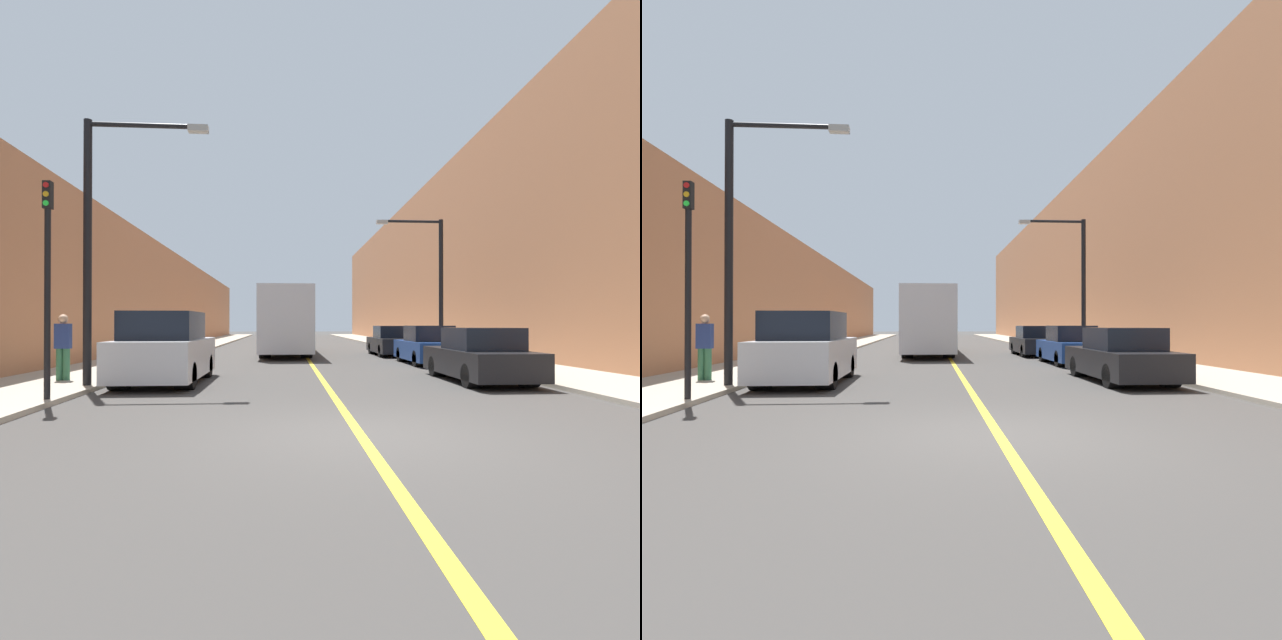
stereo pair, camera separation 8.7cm
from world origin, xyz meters
The scene contains 15 objects.
ground_plane centered at (0.00, 0.00, 0.00)m, with size 200.00×200.00×0.00m, color #3F3D3A.
sidewalk_left centered at (-7.31, 30.00, 0.05)m, with size 3.36×72.00×0.11m, color #A89E8C.
sidewalk_right centered at (7.31, 30.00, 0.05)m, with size 3.36×72.00×0.11m, color #A89E8C.
building_row_left centered at (-10.99, 30.00, 3.40)m, with size 4.00×72.00×6.80m, color #B2724C.
building_row_right centered at (10.99, 30.00, 5.81)m, with size 4.00×72.00×11.62m, color #B2724C.
road_center_line centered at (0.00, 30.00, 0.00)m, with size 0.16×72.00×0.01m, color gold.
bus centered at (-1.01, 20.43, 1.80)m, with size 2.51×12.62×3.35m.
parked_suv_left centered at (-4.31, 6.61, 0.89)m, with size 2.03×4.52×1.94m.
car_right_near centered at (4.35, 6.42, 0.68)m, with size 1.86×4.60×1.51m.
car_right_mid centered at (4.65, 12.48, 0.69)m, with size 1.77×4.27×1.55m.
car_right_far centered at (4.36, 17.93, 0.68)m, with size 1.77×4.52×1.52m.
street_lamp_left centered at (-5.61, 5.46, 3.95)m, with size 3.03×0.24×6.54m.
street_lamp_right centered at (5.59, 14.71, 3.77)m, with size 3.03×0.24×6.19m.
traffic_light centered at (-5.83, 3.17, 2.48)m, with size 0.16×0.18×4.36m.
pedestrian centered at (-7.00, 6.63, 1.02)m, with size 0.39×0.25×1.76m.
Camera 2 is at (-1.02, -7.17, 1.61)m, focal length 28.00 mm.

